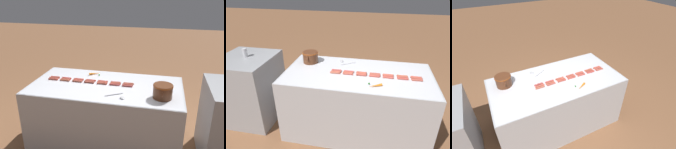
% 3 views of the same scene
% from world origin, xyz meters
% --- Properties ---
extents(ground_plane, '(20.00, 20.00, 0.00)m').
position_xyz_m(ground_plane, '(0.00, 0.00, 0.00)').
color(ground_plane, brown).
extents(griddle_counter, '(1.00, 1.96, 0.92)m').
position_xyz_m(griddle_counter, '(0.00, 0.00, 0.46)').
color(griddle_counter, '#ADAFB5').
rests_on(griddle_counter, ground_plane).
extents(hot_dog_0, '(0.03, 0.14, 0.03)m').
position_xyz_m(hot_dog_0, '(-0.08, -0.74, 0.94)').
color(hot_dog_0, '#AE4D3F').
rests_on(hot_dog_0, griddle_counter).
extents(hot_dog_1, '(0.03, 0.14, 0.03)m').
position_xyz_m(hot_dog_1, '(-0.08, -0.57, 0.94)').
color(hot_dog_1, '#B7453A').
rests_on(hot_dog_1, griddle_counter).
extents(hot_dog_2, '(0.03, 0.14, 0.03)m').
position_xyz_m(hot_dog_2, '(-0.08, -0.40, 0.94)').
color(hot_dog_2, '#B7493E').
rests_on(hot_dog_2, griddle_counter).
extents(hot_dog_3, '(0.03, 0.14, 0.03)m').
position_xyz_m(hot_dog_3, '(-0.08, -0.22, 0.94)').
color(hot_dog_3, '#B6493D').
rests_on(hot_dog_3, griddle_counter).
extents(hot_dog_4, '(0.03, 0.14, 0.03)m').
position_xyz_m(hot_dog_4, '(-0.08, -0.06, 0.94)').
color(hot_dog_4, '#AE4638').
rests_on(hot_dog_4, griddle_counter).
extents(hot_dog_5, '(0.03, 0.14, 0.03)m').
position_xyz_m(hot_dog_5, '(-0.08, 0.12, 0.94)').
color(hot_dog_5, '#AD4D40').
rests_on(hot_dog_5, griddle_counter).
extents(hot_dog_6, '(0.03, 0.14, 0.03)m').
position_xyz_m(hot_dog_6, '(-0.08, 0.29, 0.94)').
color(hot_dog_6, '#AB533E').
rests_on(hot_dog_6, griddle_counter).
extents(hot_dog_7, '(0.03, 0.14, 0.03)m').
position_xyz_m(hot_dog_7, '(-0.04, -0.74, 0.94)').
color(hot_dog_7, '#AD483B').
rests_on(hot_dog_7, griddle_counter).
extents(hot_dog_8, '(0.03, 0.14, 0.03)m').
position_xyz_m(hot_dog_8, '(-0.04, -0.57, 0.94)').
color(hot_dog_8, '#AB483B').
rests_on(hot_dog_8, griddle_counter).
extents(hot_dog_9, '(0.03, 0.14, 0.03)m').
position_xyz_m(hot_dog_9, '(-0.04, -0.40, 0.94)').
color(hot_dog_9, '#B3463B').
rests_on(hot_dog_9, griddle_counter).
extents(hot_dog_10, '(0.03, 0.14, 0.03)m').
position_xyz_m(hot_dog_10, '(-0.04, -0.23, 0.94)').
color(hot_dog_10, '#AD4C3D').
rests_on(hot_dog_10, griddle_counter).
extents(hot_dog_11, '(0.03, 0.14, 0.03)m').
position_xyz_m(hot_dog_11, '(-0.04, -0.06, 0.94)').
color(hot_dog_11, '#B64C3C').
rests_on(hot_dog_11, griddle_counter).
extents(hot_dog_12, '(0.03, 0.14, 0.03)m').
position_xyz_m(hot_dog_12, '(-0.04, 0.12, 0.94)').
color(hot_dog_12, '#B6503A').
rests_on(hot_dog_12, griddle_counter).
extents(hot_dog_13, '(0.03, 0.14, 0.03)m').
position_xyz_m(hot_dog_13, '(-0.04, 0.28, 0.94)').
color(hot_dog_13, '#B94E3D').
rests_on(hot_dog_13, griddle_counter).
extents(hot_dog_14, '(0.03, 0.14, 0.03)m').
position_xyz_m(hot_dog_14, '(-0.01, -0.74, 0.94)').
color(hot_dog_14, '#B34839').
rests_on(hot_dog_14, griddle_counter).
extents(hot_dog_15, '(0.03, 0.14, 0.03)m').
position_xyz_m(hot_dog_15, '(-0.01, -0.57, 0.94)').
color(hot_dog_15, '#AF533A').
rests_on(hot_dog_15, griddle_counter).
extents(hot_dog_16, '(0.03, 0.14, 0.03)m').
position_xyz_m(hot_dog_16, '(-0.01, -0.39, 0.94)').
color(hot_dog_16, '#B7533F').
rests_on(hot_dog_16, griddle_counter).
extents(hot_dog_17, '(0.03, 0.14, 0.03)m').
position_xyz_m(hot_dog_17, '(-0.01, -0.23, 0.94)').
color(hot_dog_17, '#AB4D3E').
rests_on(hot_dog_17, griddle_counter).
extents(hot_dog_18, '(0.03, 0.14, 0.03)m').
position_xyz_m(hot_dog_18, '(-0.01, -0.05, 0.94)').
color(hot_dog_18, '#B4503D').
rests_on(hot_dog_18, griddle_counter).
extents(hot_dog_19, '(0.03, 0.14, 0.03)m').
position_xyz_m(hot_dog_19, '(-0.01, 0.12, 0.94)').
color(hot_dog_19, '#B84741').
rests_on(hot_dog_19, griddle_counter).
extents(hot_dog_20, '(0.03, 0.14, 0.03)m').
position_xyz_m(hot_dog_20, '(-0.00, 0.28, 0.94)').
color(hot_dog_20, '#AB4640').
rests_on(hot_dog_20, griddle_counter).
extents(bean_pot, '(0.28, 0.23, 0.16)m').
position_xyz_m(bean_pot, '(0.22, 0.72, 1.01)').
color(bean_pot, '#562D19').
rests_on(bean_pot, griddle_counter).
extents(serving_spoon, '(0.18, 0.25, 0.02)m').
position_xyz_m(serving_spoon, '(0.31, 0.24, 0.93)').
color(serving_spoon, '#B7B7BC').
rests_on(serving_spoon, griddle_counter).
extents(carrot, '(0.11, 0.17, 0.03)m').
position_xyz_m(carrot, '(-0.32, -0.24, 0.94)').
color(carrot, orange).
rests_on(carrot, griddle_counter).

